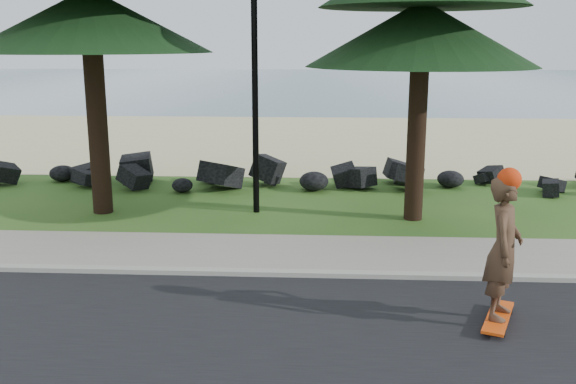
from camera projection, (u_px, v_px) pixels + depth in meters
The scene contains 8 objects.
ground at pixel (238, 258), 11.58m from camera, with size 160.00×160.00×0.00m, color #295219.
kerb at pixel (231, 273), 10.69m from camera, with size 160.00×0.20×0.10m, color #A9A698.
sidewalk at pixel (240, 252), 11.76m from camera, with size 160.00×2.00×0.08m, color gray.
beach_sand at pixel (285, 139), 25.67m from camera, with size 160.00×15.00×0.01m, color beige.
ocean at pixel (307, 82), 61.15m from camera, with size 160.00×58.00×0.01m, color #39616E.
seawall_boulders at pixel (266, 189), 17.02m from camera, with size 60.00×2.40×1.10m, color black, non-canonical shape.
lamp_post at pixel (254, 26), 13.74m from camera, with size 0.25×0.14×8.14m.
skateboarder at pixel (504, 249), 8.59m from camera, with size 0.71×1.20×2.19m.
Camera 1 is at (1.48, -10.93, 3.81)m, focal length 40.00 mm.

